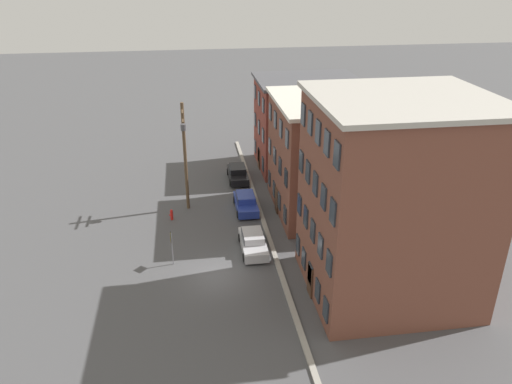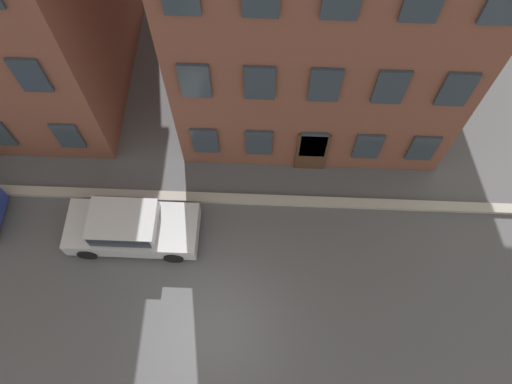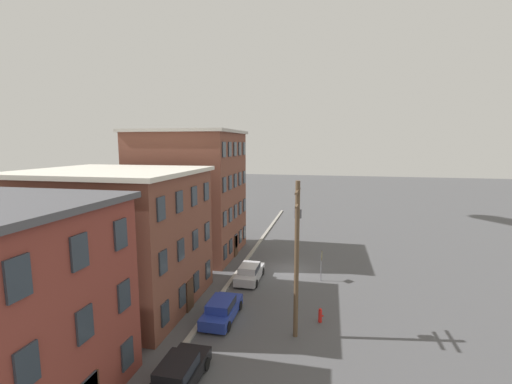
# 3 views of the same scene
# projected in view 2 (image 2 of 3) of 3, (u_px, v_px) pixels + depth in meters

# --- Properties ---
(ground_plane) EXTENTS (200.00, 200.00, 0.00)m
(ground_plane) POSITION_uv_depth(u_px,v_px,m) (217.00, 326.00, 15.94)
(ground_plane) COLOR #4C4C4F
(kerb_strip) EXTENTS (56.00, 0.36, 0.16)m
(kerb_strip) POSITION_uv_depth(u_px,v_px,m) (227.00, 199.00, 17.85)
(kerb_strip) COLOR #9E998E
(kerb_strip) RESTS_ON ground_plane
(car_silver) EXTENTS (4.40, 1.92, 1.43)m
(car_silver) POSITION_uv_depth(u_px,v_px,m) (130.00, 227.00, 16.65)
(car_silver) COLOR #B7B7BC
(car_silver) RESTS_ON ground_plane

